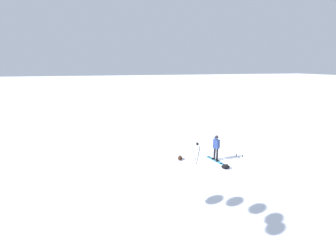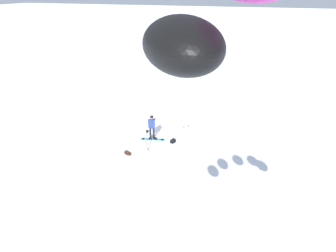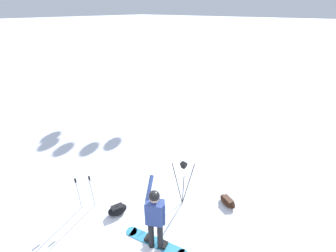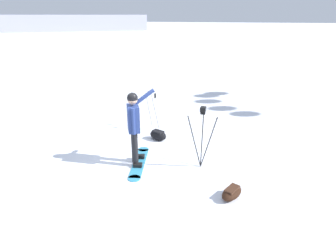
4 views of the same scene
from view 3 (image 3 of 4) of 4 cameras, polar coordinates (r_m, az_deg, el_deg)
The scene contains 7 objects.
ground_plane at distance 6.39m, azimuth -2.38°, elevation -27.83°, with size 300.00×300.00×0.00m, color white.
snowboarder at distance 5.55m, azimuth -3.23°, elevation -21.04°, with size 0.62×0.69×1.82m.
snowboard at distance 6.45m, azimuth -2.98°, elevation -26.81°, with size 0.62×1.71×0.10m.
gear_bag_large at distance 7.41m, azimuth 14.57°, elevation -17.59°, with size 0.51×0.65×0.23m.
camera_tripod at distance 6.60m, azimuth 3.81°, elevation -12.17°, with size 0.67×0.62×1.50m.
gear_bag_small at distance 7.07m, azimuth -12.43°, elevation -19.59°, with size 0.62×0.49×0.28m.
ski_poles at distance 6.96m, azimuth -20.02°, elevation -14.50°, with size 0.44×0.48×1.18m.
Camera 3 is at (-2.68, -2.48, 5.25)m, focal length 24.58 mm.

